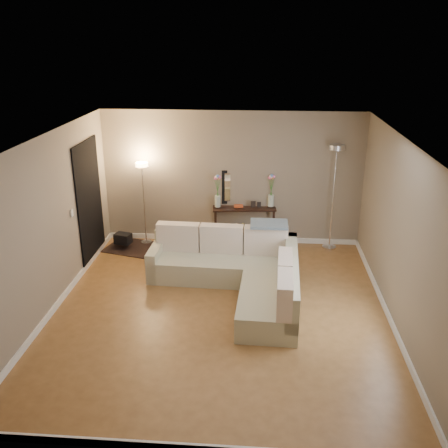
# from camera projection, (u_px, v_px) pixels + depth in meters

# --- Properties ---
(floor) EXTENTS (5.00, 5.50, 0.01)m
(floor) POSITION_uv_depth(u_px,v_px,m) (220.00, 311.00, 7.53)
(floor) COLOR olive
(floor) RESTS_ON ground
(ceiling) EXTENTS (5.00, 5.50, 0.01)m
(ceiling) POSITION_uv_depth(u_px,v_px,m) (219.00, 139.00, 6.60)
(ceiling) COLOR white
(ceiling) RESTS_ON ground
(wall_back) EXTENTS (5.00, 0.02, 2.60)m
(wall_back) POSITION_uv_depth(u_px,v_px,m) (232.00, 178.00, 9.64)
(wall_back) COLOR gray
(wall_back) RESTS_ON ground
(wall_front) EXTENTS (5.00, 0.02, 2.60)m
(wall_front) POSITION_uv_depth(u_px,v_px,m) (193.00, 343.00, 4.50)
(wall_front) COLOR gray
(wall_front) RESTS_ON ground
(wall_left) EXTENTS (0.02, 5.50, 2.60)m
(wall_left) POSITION_uv_depth(u_px,v_px,m) (48.00, 226.00, 7.25)
(wall_left) COLOR gray
(wall_left) RESTS_ON ground
(wall_right) EXTENTS (0.02, 5.50, 2.60)m
(wall_right) POSITION_uv_depth(u_px,v_px,m) (400.00, 236.00, 6.88)
(wall_right) COLOR gray
(wall_right) RESTS_ON ground
(baseboard_back) EXTENTS (5.00, 0.03, 0.10)m
(baseboard_back) POSITION_uv_depth(u_px,v_px,m) (231.00, 239.00, 10.06)
(baseboard_back) COLOR white
(baseboard_back) RESTS_ON ground
(baseboard_front) EXTENTS (5.00, 0.03, 0.10)m
(baseboard_front) POSITION_uv_depth(u_px,v_px,m) (196.00, 448.00, 4.97)
(baseboard_front) COLOR white
(baseboard_front) RESTS_ON ground
(baseboard_left) EXTENTS (0.03, 5.50, 0.10)m
(baseboard_left) POSITION_uv_depth(u_px,v_px,m) (60.00, 301.00, 7.69)
(baseboard_left) COLOR white
(baseboard_left) RESTS_ON ground
(baseboard_right) EXTENTS (0.03, 5.50, 0.10)m
(baseboard_right) POSITION_uv_depth(u_px,v_px,m) (388.00, 315.00, 7.33)
(baseboard_right) COLOR white
(baseboard_right) RESTS_ON ground
(doorway) EXTENTS (0.02, 1.20, 2.20)m
(doorway) POSITION_uv_depth(u_px,v_px,m) (90.00, 202.00, 8.90)
(doorway) COLOR black
(doorway) RESTS_ON ground
(switch_plate) EXTENTS (0.02, 0.08, 0.12)m
(switch_plate) POSITION_uv_depth(u_px,v_px,m) (72.00, 213.00, 8.08)
(switch_plate) COLOR white
(switch_plate) RESTS_ON ground
(sectional_sofa) EXTENTS (2.50, 2.47, 0.87)m
(sectional_sofa) POSITION_uv_depth(u_px,v_px,m) (240.00, 271.00, 8.08)
(sectional_sofa) COLOR beige
(sectional_sofa) RESTS_ON floor
(throw_blanket) EXTENTS (0.63, 0.37, 0.08)m
(throw_blanket) POSITION_uv_depth(u_px,v_px,m) (269.00, 224.00, 8.37)
(throw_blanket) COLOR slate
(throw_blanket) RESTS_ON sectional_sofa
(console_table) EXTENTS (1.25, 0.46, 0.75)m
(console_table) POSITION_uv_depth(u_px,v_px,m) (240.00, 223.00, 9.82)
(console_table) COLOR black
(console_table) RESTS_ON floor
(leaning_mirror) EXTENTS (0.86, 0.13, 0.68)m
(leaning_mirror) POSITION_uv_depth(u_px,v_px,m) (244.00, 187.00, 9.72)
(leaning_mirror) COLOR black
(leaning_mirror) RESTS_ON console_table
(table_decor) EXTENTS (0.52, 0.13, 0.12)m
(table_decor) POSITION_uv_depth(u_px,v_px,m) (244.00, 205.00, 9.66)
(table_decor) COLOR #C94C23
(table_decor) RESTS_ON console_table
(flower_vase_left) EXTENTS (0.15, 0.12, 0.64)m
(flower_vase_left) POSITION_uv_depth(u_px,v_px,m) (218.00, 193.00, 9.59)
(flower_vase_left) COLOR silver
(flower_vase_left) RESTS_ON console_table
(flower_vase_right) EXTENTS (0.15, 0.12, 0.64)m
(flower_vase_right) POSITION_uv_depth(u_px,v_px,m) (271.00, 193.00, 9.62)
(flower_vase_right) COLOR silver
(flower_vase_right) RESTS_ON console_table
(floor_lamp_lit) EXTENTS (0.28, 0.28, 1.64)m
(floor_lamp_lit) POSITION_uv_depth(u_px,v_px,m) (143.00, 187.00, 9.58)
(floor_lamp_lit) COLOR silver
(floor_lamp_lit) RESTS_ON floor
(floor_lamp_unlit) EXTENTS (0.32, 0.32, 2.04)m
(floor_lamp_unlit) POSITION_uv_depth(u_px,v_px,m) (335.00, 177.00, 9.24)
(floor_lamp_unlit) COLOR silver
(floor_lamp_unlit) RESTS_ON floor
(charcoal_rug) EXTENTS (1.24, 1.06, 0.01)m
(charcoal_rug) POSITION_uv_depth(u_px,v_px,m) (135.00, 248.00, 9.74)
(charcoal_rug) COLOR black
(charcoal_rug) RESTS_ON floor
(black_bag) EXTENTS (0.35, 0.29, 0.20)m
(black_bag) POSITION_uv_depth(u_px,v_px,m) (123.00, 238.00, 9.66)
(black_bag) COLOR black
(black_bag) RESTS_ON charcoal_rug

